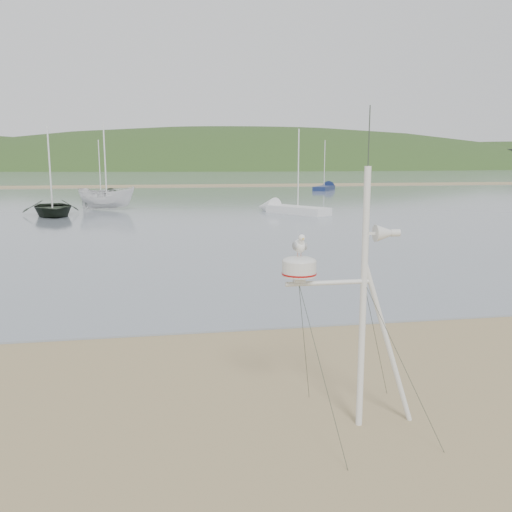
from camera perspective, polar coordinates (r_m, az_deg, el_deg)
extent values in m
plane|color=#8A754F|center=(8.12, -15.43, -17.23)|extent=(560.00, 560.00, 0.00)
cube|color=slate|center=(139.24, -10.38, 8.43)|extent=(560.00, 256.00, 0.04)
cube|color=#8A754F|center=(77.28, -10.62, 7.25)|extent=(560.00, 7.00, 0.07)
ellipsoid|color=#223A18|center=(246.68, -0.73, 4.12)|extent=(400.00, 180.00, 80.00)
cube|color=white|center=(206.51, -20.49, 9.56)|extent=(8.40, 6.30, 8.00)
cube|color=white|center=(203.48, -13.18, 9.93)|extent=(8.40, 6.30, 8.00)
cube|color=white|center=(203.76, -5.74, 10.14)|extent=(8.40, 6.30, 8.00)
cube|color=white|center=(207.32, 1.55, 10.18)|extent=(8.40, 6.30, 8.00)
cube|color=white|center=(214.00, 8.50, 10.08)|extent=(8.40, 6.30, 8.00)
cube|color=white|center=(223.53, 14.93, 9.85)|extent=(8.40, 6.30, 8.00)
cube|color=white|center=(235.56, 20.77, 9.53)|extent=(8.40, 6.30, 8.00)
cylinder|color=silver|center=(7.49, 11.22, -4.64)|extent=(0.09, 0.09, 3.60)
cylinder|color=silver|center=(7.81, 13.71, -8.94)|extent=(0.83, 0.07, 2.36)
cylinder|color=silver|center=(7.26, 7.64, -2.80)|extent=(1.17, 0.06, 0.06)
cylinder|color=#2D382D|center=(7.25, 11.81, 12.10)|extent=(0.01, 0.01, 0.81)
cube|color=silver|center=(7.14, 4.55, -2.41)|extent=(0.14, 0.14, 0.08)
cylinder|color=silver|center=(7.11, 4.56, -1.32)|extent=(0.45, 0.45, 0.20)
cylinder|color=#9F0B0B|center=(7.12, 4.56, -1.85)|extent=(0.46, 0.46, 0.02)
ellipsoid|color=silver|center=(7.09, 4.57, -0.53)|extent=(0.45, 0.45, 0.13)
cone|color=silver|center=(7.41, 13.28, 2.36)|extent=(0.23, 0.23, 0.23)
cylinder|color=silver|center=(7.47, 14.42, 2.38)|extent=(0.13, 0.10, 0.10)
cube|color=silver|center=(7.35, 12.12, 2.35)|extent=(0.18, 0.04, 0.04)
cylinder|color=tan|center=(7.07, 4.41, 0.21)|extent=(0.01, 0.01, 0.06)
cylinder|color=tan|center=(7.08, 4.76, 0.22)|extent=(0.01, 0.01, 0.06)
ellipsoid|color=white|center=(7.06, 4.60, 1.05)|extent=(0.15, 0.24, 0.18)
ellipsoid|color=gray|center=(7.03, 4.08, 1.06)|extent=(0.05, 0.20, 0.12)
ellipsoid|color=gray|center=(7.07, 5.15, 1.09)|extent=(0.05, 0.20, 0.12)
cone|color=white|center=(7.18, 4.34, 1.06)|extent=(0.08, 0.07, 0.08)
ellipsoid|color=white|center=(6.96, 4.79, 1.55)|extent=(0.07, 0.07, 0.11)
sphere|color=white|center=(6.93, 4.84, 1.93)|extent=(0.09, 0.09, 0.09)
cone|color=gold|center=(6.89, 4.94, 1.84)|extent=(0.02, 0.04, 0.02)
imported|color=black|center=(37.99, -20.82, 7.79)|extent=(3.77, 1.92, 5.08)
imported|color=silver|center=(41.55, -15.52, 7.78)|extent=(2.20, 2.17, 4.44)
cube|color=silver|center=(37.24, 4.43, 4.85)|extent=(3.89, 4.75, 0.50)
cone|color=silver|center=(39.30, 1.12, 5.15)|extent=(2.17, 2.21, 1.51)
cylinder|color=silver|center=(37.09, 4.49, 9.22)|extent=(0.08, 0.08, 5.18)
cube|color=black|center=(52.51, -16.00, 6.01)|extent=(2.90, 4.71, 0.50)
cone|color=black|center=(55.09, -14.67, 6.24)|extent=(1.89, 1.97, 1.44)
cylinder|color=silver|center=(52.40, -16.14, 8.97)|extent=(0.08, 0.08, 4.94)
cube|color=#142148|center=(66.58, 7.17, 7.10)|extent=(3.92, 5.04, 0.50)
cone|color=#142148|center=(69.64, 7.82, 7.22)|extent=(2.25, 2.30, 1.58)
cylinder|color=silver|center=(66.50, 7.23, 9.65)|extent=(0.08, 0.08, 5.43)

